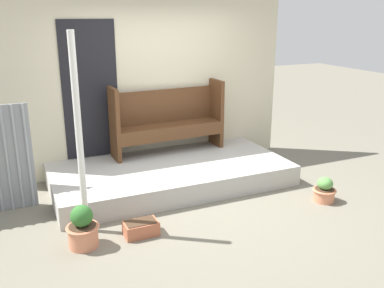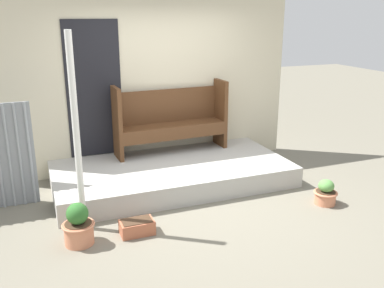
{
  "view_description": "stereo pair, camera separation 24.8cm",
  "coord_description": "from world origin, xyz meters",
  "px_view_note": "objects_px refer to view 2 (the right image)",
  "views": [
    {
      "loc": [
        -2.15,
        -4.59,
        2.4
      ],
      "look_at": [
        0.02,
        0.29,
        0.74
      ],
      "focal_mm": 40.0,
      "sensor_mm": 36.0,
      "label": 1
    },
    {
      "loc": [
        -1.92,
        -4.69,
        2.4
      ],
      "look_at": [
        0.02,
        0.29,
        0.74
      ],
      "focal_mm": 40.0,
      "sensor_mm": 36.0,
      "label": 2
    }
  ],
  "objects_px": {
    "flower_pot_left": "(78,226)",
    "planter_box_rect": "(137,227)",
    "support_post": "(76,136)",
    "flower_pot_middle": "(326,193)",
    "bench": "(171,117)"
  },
  "relations": [
    {
      "from": "support_post",
      "to": "bench",
      "type": "bearing_deg",
      "value": 43.82
    },
    {
      "from": "support_post",
      "to": "flower_pot_middle",
      "type": "relative_size",
      "value": 6.7
    },
    {
      "from": "support_post",
      "to": "flower_pot_middle",
      "type": "distance_m",
      "value": 3.21
    },
    {
      "from": "bench",
      "to": "planter_box_rect",
      "type": "xyz_separation_m",
      "value": [
        -1.04,
        -1.87,
        -0.75
      ]
    },
    {
      "from": "bench",
      "to": "planter_box_rect",
      "type": "distance_m",
      "value": 2.27
    },
    {
      "from": "flower_pot_left",
      "to": "planter_box_rect",
      "type": "bearing_deg",
      "value": -1.33
    },
    {
      "from": "flower_pot_left",
      "to": "planter_box_rect",
      "type": "xyz_separation_m",
      "value": [
        0.63,
        -0.01,
        -0.12
      ]
    },
    {
      "from": "support_post",
      "to": "flower_pot_left",
      "type": "bearing_deg",
      "value": -105.0
    },
    {
      "from": "bench",
      "to": "flower_pot_middle",
      "type": "height_order",
      "value": "bench"
    },
    {
      "from": "support_post",
      "to": "planter_box_rect",
      "type": "xyz_separation_m",
      "value": [
        0.54,
        -0.35,
        -1.03
      ]
    },
    {
      "from": "flower_pot_left",
      "to": "planter_box_rect",
      "type": "height_order",
      "value": "flower_pot_left"
    },
    {
      "from": "bench",
      "to": "flower_pot_left",
      "type": "bearing_deg",
      "value": -134.31
    },
    {
      "from": "support_post",
      "to": "flower_pot_middle",
      "type": "height_order",
      "value": "support_post"
    },
    {
      "from": "flower_pot_middle",
      "to": "planter_box_rect",
      "type": "xyz_separation_m",
      "value": [
        -2.48,
        0.12,
        -0.06
      ]
    },
    {
      "from": "flower_pot_left",
      "to": "flower_pot_middle",
      "type": "relative_size",
      "value": 1.43
    }
  ]
}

